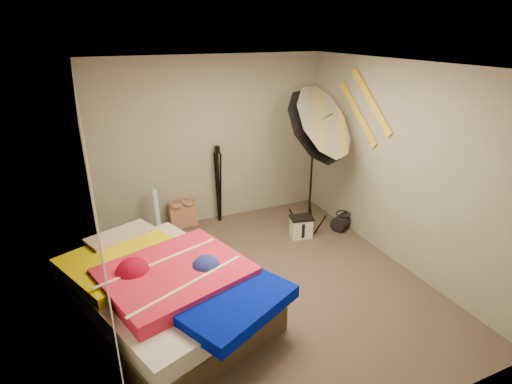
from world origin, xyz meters
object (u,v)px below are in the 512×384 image
tote_bag (183,215)px  duffel_bag (342,221)px  photo_umbrella (315,128)px  camera_tripod (218,179)px  bed (165,289)px  wrapping_roll (157,215)px  camera_case (301,228)px

tote_bag → duffel_bag: size_ratio=1.12×
photo_umbrella → camera_tripod: bearing=132.9°
duffel_bag → bed: (-2.86, -0.90, 0.20)m
bed → tote_bag: bearing=71.0°
tote_bag → bed: size_ratio=0.16×
photo_umbrella → wrapping_roll: bearing=156.0°
duffel_bag → camera_tripod: (-1.62, 1.01, 0.59)m
wrapping_roll → bed: size_ratio=0.29×
camera_case → photo_umbrella: photo_umbrella is taller
tote_bag → camera_case: (1.49, -1.00, -0.06)m
tote_bag → camera_tripod: camera_tripod is taller
tote_bag → duffel_bag: bearing=-30.8°
duffel_bag → photo_umbrella: 1.64m
tote_bag → camera_case: 1.80m
camera_case → photo_umbrella: bearing=-30.5°
photo_umbrella → camera_tripod: size_ratio=1.86×
photo_umbrella → camera_tripod: 1.74m
wrapping_roll → photo_umbrella: photo_umbrella is taller
wrapping_roll → tote_bag: bearing=25.5°
duffel_bag → photo_umbrella: size_ratio=0.16×
bed → photo_umbrella: bearing=20.2°
wrapping_roll → duffel_bag: 2.76m
camera_case → bed: (-2.15, -0.91, 0.16)m
duffel_bag → bed: bearing=169.8°
photo_umbrella → camera_tripod: photo_umbrella is taller
bed → photo_umbrella: (2.24, 0.83, 1.32)m
camera_case → camera_tripod: camera_tripod is taller
camera_case → photo_umbrella: 1.49m
camera_tripod → tote_bag: bearing=179.1°
camera_case → duffel_bag: size_ratio=0.81×
wrapping_roll → bed: 1.74m
wrapping_roll → duffel_bag: size_ratio=2.02×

